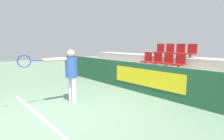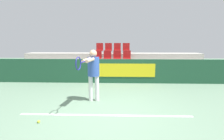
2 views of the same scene
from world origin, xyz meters
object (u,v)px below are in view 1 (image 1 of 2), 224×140
at_px(stadium_chair_10, 180,51).
at_px(stadium_chair_2, 153,73).
at_px(stadium_chair_5, 157,60).
at_px(stadium_chair_11, 191,52).
at_px(tennis_player, 69,70).
at_px(tennis_ball, 5,105).
at_px(stadium_chair_6, 167,61).
at_px(stadium_chair_1, 142,71).
at_px(stadium_chair_9, 169,51).
at_px(stadium_chair_7, 179,62).
at_px(stadium_chair_4, 147,59).
at_px(stadium_chair_3, 165,75).
at_px(stadium_chair_8, 159,50).
at_px(stadium_chair_0, 133,70).

bearing_deg(stadium_chair_10, stadium_chair_2, -90.00).
xyz_separation_m(stadium_chair_5, stadium_chair_11, (1.05, 1.00, 0.39)).
bearing_deg(tennis_player, tennis_ball, -116.15).
xyz_separation_m(stadium_chair_6, tennis_player, (-0.71, -4.16, -0.03)).
height_order(stadium_chair_1, tennis_player, tennis_player).
bearing_deg(tennis_player, stadium_chair_9, 96.36).
height_order(stadium_chair_5, tennis_player, tennis_player).
bearing_deg(stadium_chair_7, tennis_player, -106.55).
bearing_deg(stadium_chair_9, stadium_chair_6, -62.18).
bearing_deg(stadium_chair_6, tennis_ball, -107.20).
relative_size(stadium_chair_11, tennis_player, 0.36).
relative_size(stadium_chair_2, stadium_chair_9, 1.00).
relative_size(stadium_chair_4, stadium_chair_6, 1.00).
xyz_separation_m(stadium_chair_1, stadium_chair_7, (1.05, 1.00, 0.39)).
relative_size(stadium_chair_9, tennis_ball, 8.78).
bearing_deg(stadium_chair_1, stadium_chair_3, 0.00).
distance_m(stadium_chair_2, stadium_chair_8, 2.38).
bearing_deg(stadium_chair_4, stadium_chair_3, -32.28).
xyz_separation_m(stadium_chair_3, stadium_chair_11, (0.00, 1.99, 0.78)).
relative_size(stadium_chair_0, stadium_chair_7, 1.00).
bearing_deg(stadium_chair_1, tennis_player, -93.36).
height_order(stadium_chair_8, stadium_chair_9, same).
xyz_separation_m(stadium_chair_1, tennis_ball, (-1.23, -4.68, -0.60)).
bearing_deg(stadium_chair_4, tennis_player, -85.33).
relative_size(stadium_chair_7, tennis_player, 0.36).
height_order(stadium_chair_3, stadium_chair_4, stadium_chair_4).
bearing_deg(stadium_chair_9, stadium_chair_8, 180.00).
height_order(stadium_chair_3, stadium_chair_10, stadium_chair_10).
xyz_separation_m(stadium_chair_1, stadium_chair_6, (0.53, 1.00, 0.39)).
distance_m(stadium_chair_1, stadium_chair_11, 2.38).
height_order(stadium_chair_5, stadium_chair_6, same).
distance_m(stadium_chair_0, stadium_chair_1, 0.53).
height_order(stadium_chair_5, stadium_chair_10, stadium_chair_10).
xyz_separation_m(stadium_chair_2, tennis_ball, (-1.76, -4.68, -0.60)).
bearing_deg(stadium_chair_10, stadium_chair_0, -117.82).
bearing_deg(stadium_chair_0, stadium_chair_6, 43.46).
relative_size(stadium_chair_7, tennis_ball, 8.78).
height_order(stadium_chair_3, stadium_chair_11, stadium_chair_11).
distance_m(stadium_chair_5, stadium_chair_8, 1.19).
xyz_separation_m(stadium_chair_6, stadium_chair_7, (0.53, 0.00, 0.00)).
relative_size(stadium_chair_1, tennis_ball, 8.78).
bearing_deg(stadium_chair_11, stadium_chair_10, 180.00).
xyz_separation_m(stadium_chair_1, stadium_chair_5, (0.00, 1.00, 0.39)).
distance_m(stadium_chair_2, stadium_chair_4, 1.50).
bearing_deg(stadium_chair_9, stadium_chair_7, -43.46).
height_order(stadium_chair_5, stadium_chair_9, stadium_chair_9).
height_order(stadium_chair_6, stadium_chair_11, stadium_chair_11).
bearing_deg(stadium_chair_10, stadium_chair_7, -62.18).
distance_m(stadium_chair_1, stadium_chair_4, 1.19).
bearing_deg(stadium_chair_9, stadium_chair_2, -75.22).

